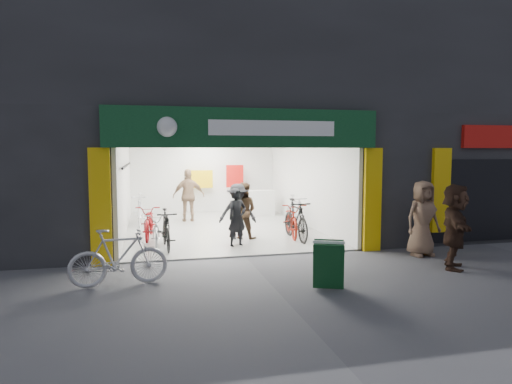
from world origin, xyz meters
name	(u,v)px	position (x,y,z in m)	size (l,w,h in m)	color
ground	(246,257)	(0.00, 0.00, 0.00)	(60.00, 60.00, 0.00)	#56565B
building	(241,98)	(0.91, 4.99, 4.31)	(17.00, 10.27, 8.00)	#232326
bike_left_front	(157,229)	(-2.02, 1.93, 0.44)	(0.59, 1.68, 0.88)	#A5A5AA
bike_left_midfront	(166,230)	(-1.80, 1.30, 0.52)	(0.49, 1.72, 1.04)	black
bike_left_midback	(150,222)	(-2.20, 2.82, 0.50)	(0.66, 1.90, 1.00)	maroon
bike_left_back	(140,210)	(-2.50, 5.23, 0.55)	(0.51, 1.82, 1.09)	silver
bike_right_front	(296,220)	(1.80, 1.64, 0.59)	(0.55, 1.95, 1.17)	black
bike_right_mid	(292,220)	(1.85, 2.15, 0.51)	(0.68, 1.95, 1.02)	maroon
bike_right_back	(296,211)	(2.50, 3.75, 0.53)	(0.50, 1.77, 1.07)	#A3A3A7
parked_bike	(119,257)	(-2.80, -1.69, 0.54)	(0.51, 1.81, 1.09)	silver
customer_a	(237,218)	(0.03, 1.17, 0.78)	(0.57, 0.37, 1.55)	black
customer_b	(243,211)	(0.40, 2.18, 0.82)	(0.79, 0.62, 1.63)	#3E2B1C
customer_c	(238,212)	(0.21, 2.03, 0.80)	(1.04, 0.60, 1.61)	black
customer_d	(189,196)	(-0.84, 5.60, 0.94)	(1.10, 0.46, 1.88)	#8B6B51
pedestrian_near	(423,218)	(4.18, -0.83, 0.91)	(0.89, 0.58, 1.82)	#80604A
pedestrian_far	(455,226)	(4.15, -2.06, 0.92)	(1.70, 0.54, 1.83)	#352218
sandwich_board	(329,263)	(0.96, -2.78, 0.47)	(0.73, 0.74, 0.86)	#0F3D1B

